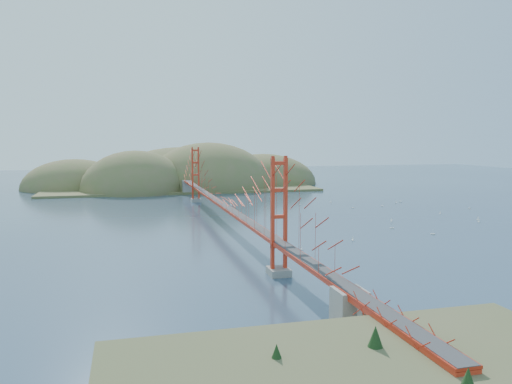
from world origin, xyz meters
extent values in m
plane|color=#293C53|center=(0.00, 0.00, 0.00)|extent=(320.00, 320.00, 0.00)
cube|color=gray|center=(0.00, -30.00, 0.35)|extent=(2.00, 2.40, 0.70)
cube|color=gray|center=(0.00, 30.00, 0.35)|extent=(2.00, 2.40, 0.70)
cube|color=#B52614|center=(0.00, 0.00, 3.30)|extent=(1.40, 92.00, 0.16)
cube|color=#B52614|center=(0.00, 0.00, 3.10)|extent=(1.33, 92.00, 0.24)
cube|color=#38383A|center=(0.00, 0.00, 3.40)|extent=(1.19, 92.00, 0.03)
cube|color=gray|center=(0.00, -46.00, 1.65)|extent=(2.00, 2.20, 3.30)
cube|color=gray|center=(0.00, 46.00, 1.65)|extent=(2.20, 2.60, 3.30)
cube|color=#B52614|center=(0.00, -52.00, 3.30)|extent=(1.40, 12.00, 0.16)
cube|color=#B52614|center=(0.00, -52.00, 3.05)|extent=(1.33, 12.00, 0.30)
cube|color=gray|center=(0.00, -53.00, 1.47)|extent=(0.50, 0.70, 2.95)
cube|color=gray|center=(0.00, -50.00, 1.47)|extent=(0.50, 0.70, 2.95)
cube|color=gray|center=(0.00, -48.00, 1.47)|extent=(0.50, 0.70, 2.95)
cube|color=#59544C|center=(0.00, -48.50, 0.12)|extent=(9.00, 6.00, 0.24)
cube|color=maroon|center=(0.40, -47.80, 0.61)|extent=(3.70, 2.30, 0.75)
cube|color=gray|center=(0.40, -47.80, 1.04)|extent=(3.70, 2.30, 0.10)
cylinder|color=white|center=(0.40, -47.80, 1.49)|extent=(0.03, 0.03, 1.00)
cube|color=#47522E|center=(-4.00, -51.00, 0.90)|extent=(24.00, 3.00, 1.80)
cone|color=black|center=(-3.65, -56.02, 3.41)|extent=(0.58, 0.58, 0.83)
cone|color=black|center=(-9.33, -51.43, 3.38)|extent=(0.54, 0.54, 0.77)
cone|color=black|center=(-0.53, -56.57, 3.57)|extent=(0.80, 0.80, 1.14)
cube|color=brown|center=(0.00, 64.00, 0.25)|extent=(70.00, 40.00, 0.60)
ellipsoid|color=brown|center=(-12.00, 56.00, 0.00)|extent=(28.00, 28.00, 21.00)
ellipsoid|color=brown|center=(8.00, 62.00, 0.00)|extent=(36.00, 36.00, 25.00)
ellipsoid|color=brown|center=(26.00, 70.00, 0.00)|extent=(32.00, 32.00, 18.00)
ellipsoid|color=brown|center=(-28.00, 68.00, 0.00)|extent=(28.00, 28.00, 16.00)
ellipsoid|color=brown|center=(2.00, 78.00, 0.00)|extent=(44.00, 44.00, 22.00)
cube|color=white|center=(40.19, 1.71, 0.05)|extent=(0.29, 0.51, 0.09)
cylinder|color=white|center=(40.19, 1.71, 0.32)|extent=(0.01, 0.01, 0.53)
cube|color=white|center=(24.03, -9.64, 0.06)|extent=(0.61, 0.46, 0.11)
cylinder|color=white|center=(24.03, -9.64, 0.38)|extent=(0.02, 0.02, 0.64)
cube|color=white|center=(6.00, -19.92, 0.05)|extent=(0.26, 0.50, 0.09)
cylinder|color=white|center=(6.00, -19.92, 0.31)|extent=(0.01, 0.01, 0.52)
cube|color=white|center=(28.25, 12.49, 0.06)|extent=(0.57, 0.43, 0.10)
cylinder|color=white|center=(28.25, 12.49, 0.36)|extent=(0.02, 0.02, 0.60)
cube|color=white|center=(40.16, 16.89, 0.06)|extent=(0.54, 0.48, 0.10)
cylinder|color=white|center=(40.16, 16.89, 0.36)|extent=(0.02, 0.02, 0.59)
cube|color=white|center=(10.53, 23.84, 0.06)|extent=(0.54, 0.32, 0.09)
cylinder|color=white|center=(10.53, 23.84, 0.34)|extent=(0.02, 0.02, 0.56)
cube|color=white|center=(42.03, -5.97, 0.06)|extent=(0.60, 0.27, 0.11)
cylinder|color=white|center=(42.03, -5.97, 0.38)|extent=(0.02, 0.02, 0.63)
cube|color=white|center=(40.80, -7.71, 0.06)|extent=(0.20, 0.53, 0.09)
cylinder|color=white|center=(40.80, -7.71, 0.34)|extent=(0.02, 0.02, 0.57)
cube|color=white|center=(49.55, 5.89, 0.06)|extent=(0.46, 0.55, 0.10)
cylinder|color=white|center=(49.55, 5.89, 0.36)|extent=(0.02, 0.02, 0.60)
cube|color=white|center=(35.06, 13.38, 0.06)|extent=(0.61, 0.43, 0.11)
cylinder|color=white|center=(35.06, 13.38, 0.38)|extent=(0.02, 0.02, 0.64)
cube|color=white|center=(19.83, 19.53, 0.06)|extent=(0.43, 0.58, 0.10)
cylinder|color=white|center=(19.83, 19.53, 0.37)|extent=(0.02, 0.02, 0.61)
cube|color=white|center=(27.52, 21.57, 0.06)|extent=(0.38, 0.58, 0.10)
cylinder|color=white|center=(27.52, 21.57, 0.36)|extent=(0.02, 0.02, 0.60)
cube|color=white|center=(6.00, 22.26, 0.06)|extent=(0.62, 0.36, 0.11)
cylinder|color=white|center=(6.00, 22.26, 0.38)|extent=(0.02, 0.02, 0.64)
cube|color=white|center=(27.34, -3.73, 0.06)|extent=(0.38, 0.60, 0.10)
cylinder|color=white|center=(27.34, -3.73, 0.37)|extent=(0.02, 0.02, 0.62)
cube|color=white|center=(27.18, -15.31, 0.07)|extent=(0.61, 0.54, 0.11)
cylinder|color=white|center=(27.18, -15.31, 0.40)|extent=(0.02, 0.02, 0.67)
cube|color=white|center=(14.42, -16.40, 0.06)|extent=(0.22, 0.55, 0.10)
cylinder|color=white|center=(14.42, -16.40, 0.35)|extent=(0.02, 0.02, 0.59)
cube|color=white|center=(41.81, 17.86, 0.06)|extent=(0.56, 0.22, 0.10)
cylinder|color=white|center=(41.81, 17.86, 0.36)|extent=(0.02, 0.02, 0.60)
camera|label=1|loc=(-14.21, -75.73, 13.23)|focal=35.00mm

